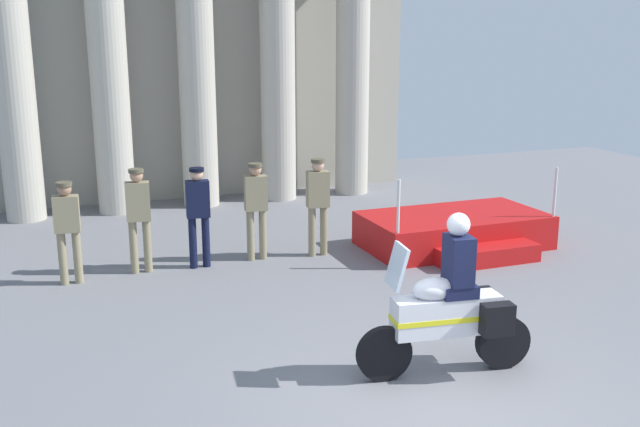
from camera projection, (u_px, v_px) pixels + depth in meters
ground_plane at (445, 405)px, 7.67m from camera, size 28.00×28.00×0.00m
colonnade_backdrop at (190, 22)px, 16.17m from camera, size 10.83×1.65×7.93m
reviewing_stand at (456, 232)px, 13.30m from camera, size 3.29×2.27×1.51m
officer_in_row_0 at (67, 224)px, 11.20m from camera, size 0.40×0.27×1.62m
officer_in_row_1 at (139, 212)px, 11.73m from camera, size 0.40×0.27×1.72m
officer_in_row_2 at (198, 209)px, 12.00m from camera, size 0.40×0.27×1.69m
officer_in_row_3 at (256, 203)px, 12.42m from camera, size 0.40×0.27×1.69m
officer_in_row_4 at (318, 199)px, 12.65m from camera, size 0.40×0.27×1.72m
motorcycle_with_rider at (452, 308)px, 8.22m from camera, size 2.09×0.74×1.90m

